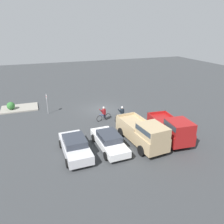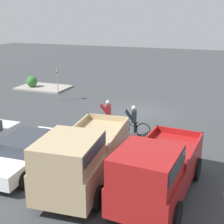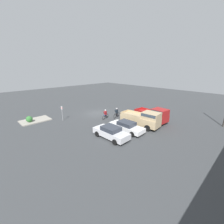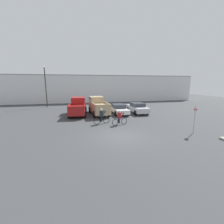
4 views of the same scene
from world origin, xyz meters
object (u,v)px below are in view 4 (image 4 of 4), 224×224
Objects in this scene: pickup_truck_1 at (98,105)px; cyclist_1 at (102,116)px; pickup_truck_0 at (78,106)px; sedan_0 at (119,109)px; sedan_1 at (137,108)px; cyclist_0 at (120,118)px; lamppost at (45,84)px; fire_lane_sign at (195,117)px.

cyclist_1 is at bearing -93.23° from pickup_truck_1.
sedan_0 is at bearing -6.41° from pickup_truck_0.
sedan_1 is 2.71× the size of cyclist_0.
sedan_1 is at bearing -31.69° from lamppost.
fire_lane_sign is (1.26, -9.60, 0.71)m from sedan_1.
sedan_0 is 2.02× the size of fire_lane_sign.
cyclist_1 reaches higher than sedan_0.
sedan_1 reaches higher than sedan_0.
cyclist_0 is at bearing -126.69° from sedan_1.
cyclist_0 is at bearing -103.89° from sedan_0.
pickup_truck_1 reaches higher than cyclist_0.
sedan_1 is at bearing -4.33° from pickup_truck_0.
fire_lane_sign reaches higher than cyclist_1.
sedan_1 is (5.64, -0.56, -0.46)m from pickup_truck_1.
pickup_truck_0 is 10.08m from lamppost.
pickup_truck_0 is 8.40m from sedan_1.
lamppost is at bearing 142.29° from sedan_0.
cyclist_1 is at bearing -65.90° from pickup_truck_0.
fire_lane_sign is at bearing -55.83° from pickup_truck_1.
sedan_1 is at bearing 38.86° from cyclist_1.
sedan_1 is 7.02m from cyclist_0.
sedan_0 is 5.73m from cyclist_1.
sedan_1 is 9.71m from fire_lane_sign.
pickup_truck_0 is 0.92× the size of pickup_truck_1.
sedan_0 is 10.46m from fire_lane_sign.
lamppost reaches higher than pickup_truck_0.
cyclist_0 is 1.94m from cyclist_1.
pickup_truck_1 reaches higher than pickup_truck_0.
pickup_truck_1 reaches higher than sedan_0.
cyclist_0 is 6.78m from fire_lane_sign.
pickup_truck_1 is 1.18× the size of sedan_0.
pickup_truck_0 reaches higher than sedan_1.
lamppost is at bearing 124.25° from cyclist_0.
lamppost is (-11.05, 8.54, 3.44)m from sedan_0.
lamppost is (-8.21, 7.99, 2.93)m from pickup_truck_1.
sedan_0 is 5.81m from cyclist_0.
sedan_1 is at bearing 97.46° from fire_lane_sign.
cyclist_0 is at bearing -56.37° from pickup_truck_0.
sedan_1 is 2.62× the size of cyclist_1.
cyclist_0 reaches higher than sedan_1.
lamppost is at bearing 135.77° from pickup_truck_1.
sedan_0 is 2.84× the size of cyclist_0.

